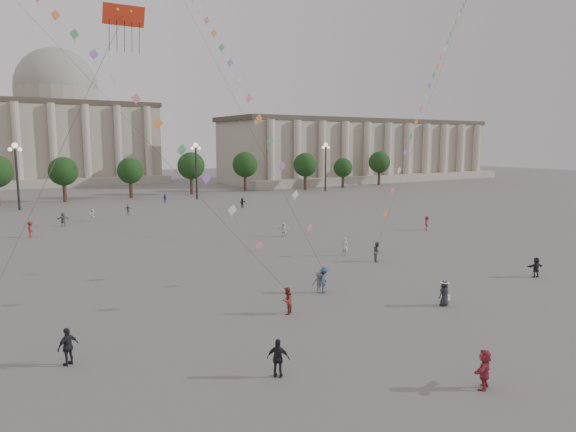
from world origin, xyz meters
TOP-DOWN VIEW (x-y plane):
  - ground at (0.00, 0.00)m, footprint 360.00×360.00m
  - hall_east at (75.00, 93.89)m, footprint 84.00×26.22m
  - hall_central at (0.00, 129.22)m, footprint 48.30×34.30m
  - tree_row at (0.00, 78.00)m, footprint 137.12×5.12m
  - lamp_post_mid_west at (-15.00, 70.00)m, footprint 2.00×0.90m
  - lamp_post_mid_east at (15.00, 70.00)m, footprint 2.00×0.90m
  - lamp_post_far_east at (45.00, 70.00)m, footprint 2.00×0.90m
  - person_crowd_0 at (8.12, 68.00)m, footprint 0.98×0.68m
  - person_crowd_3 at (16.51, 2.10)m, footprint 1.55×0.81m
  - person_crowd_4 at (-7.39, 51.92)m, footprint 1.61×1.13m
  - person_crowd_6 at (-0.68, 7.65)m, footprint 1.14×0.99m
  - person_crowd_7 at (8.81, 28.12)m, footprint 1.53×1.07m
  - person_crowd_8 at (25.79, 22.33)m, footprint 1.25×1.29m
  - person_crowd_9 at (16.71, 54.28)m, footprint 1.54×1.07m
  - person_crowd_12 at (-11.54, 49.17)m, footprint 1.74×0.89m
  - person_crowd_13 at (8.42, 16.36)m, footprint 0.76×0.73m
  - person_crowd_16 at (-1.81, 55.05)m, footprint 1.02×0.64m
  - person_crowd_17 at (-15.91, 42.67)m, footprint 0.84×1.28m
  - tourist_1 at (-9.94, -2.25)m, footprint 1.08×1.03m
  - tourist_2 at (-2.91, -7.92)m, footprint 1.71×1.16m
  - tourist_4 at (-17.86, 4.17)m, footprint 1.18×0.88m
  - kite_flyer_0 at (-5.02, 4.96)m, footprint 1.04×1.04m
  - kite_flyer_1 at (-0.35, 7.47)m, footprint 1.34×1.38m
  - kite_flyer_2 at (9.41, 12.89)m, footprint 1.04×1.10m
  - hat_person at (4.61, 0.92)m, footprint 0.84×0.60m
  - dragon_kite at (-13.68, 7.76)m, footprint 5.35×2.37m
  - kite_train_mid at (1.37, 35.25)m, footprint 3.96×51.72m
  - kite_train_east at (33.06, 27.99)m, footprint 44.11×27.93m

SIDE VIEW (x-z plane):
  - ground at x=0.00m, z-range 0.00..0.00m
  - person_crowd_6 at x=-0.68m, z-range 0.00..1.54m
  - person_crowd_0 at x=8.12m, z-range 0.00..1.55m
  - person_crowd_7 at x=8.81m, z-range 0.00..1.59m
  - person_crowd_9 at x=16.71m, z-range 0.00..1.60m
  - person_crowd_3 at x=16.51m, z-range 0.00..1.60m
  - person_crowd_16 at x=-1.81m, z-range 0.00..1.62m
  - person_crowd_4 at x=-7.39m, z-range 0.00..1.67m
  - kite_flyer_0 at x=-5.02m, z-range 0.00..1.70m
  - hat_person at x=4.61m, z-range 0.04..1.73m
  - person_crowd_13 at x=8.42m, z-range 0.00..1.76m
  - tourist_2 at x=-2.91m, z-range 0.00..1.77m
  - person_crowd_8 at x=25.79m, z-range 0.00..1.77m
  - person_crowd_12 at x=-11.54m, z-range 0.00..1.79m
  - kite_flyer_2 at x=9.41m, z-range 0.00..1.79m
  - tourist_1 at x=-9.94m, z-range 0.00..1.79m
  - person_crowd_17 at x=-15.91m, z-range 0.00..1.85m
  - tourist_4 at x=-17.86m, z-range 0.00..1.86m
  - kite_flyer_1 at x=-0.35m, z-range 0.00..1.89m
  - tree_row at x=0.00m, z-range 1.39..9.39m
  - lamp_post_mid_west at x=-15.00m, z-range 2.03..12.68m
  - lamp_post_mid_east at x=15.00m, z-range 2.03..12.68m
  - lamp_post_far_east at x=45.00m, z-range 2.03..12.68m
  - hall_east at x=75.00m, z-range -0.17..17.03m
  - hall_central at x=0.00m, z-range -3.52..31.98m
  - dragon_kite at x=-13.68m, z-range 7.37..25.76m
  - kite_train_east at x=33.06m, z-range -11.24..52.77m
  - kite_train_mid at x=1.37m, z-range -8.78..60.65m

